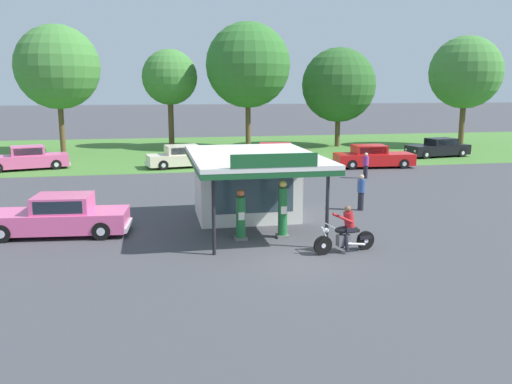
% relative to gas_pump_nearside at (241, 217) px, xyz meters
% --- Properties ---
extents(ground_plane, '(300.00, 300.00, 0.00)m').
position_rel_gas_pump_nearside_xyz_m(ground_plane, '(1.32, -2.20, -0.83)').
color(ground_plane, '#424247').
extents(grass_verge_strip, '(120.00, 24.00, 0.01)m').
position_rel_gas_pump_nearside_xyz_m(grass_verge_strip, '(1.32, 27.80, -0.83)').
color(grass_verge_strip, '#477A33').
rests_on(grass_verge_strip, ground).
extents(service_station_kiosk, '(4.74, 7.06, 3.34)m').
position_rel_gas_pump_nearside_xyz_m(service_station_kiosk, '(0.77, 2.80, 0.87)').
color(service_station_kiosk, silver).
rests_on(service_station_kiosk, ground).
extents(gas_pump_nearside, '(0.44, 0.44, 1.84)m').
position_rel_gas_pump_nearside_xyz_m(gas_pump_nearside, '(0.00, 0.00, 0.00)').
color(gas_pump_nearside, slate).
rests_on(gas_pump_nearside, ground).
extents(gas_pump_offside, '(0.44, 0.44, 2.11)m').
position_rel_gas_pump_nearside_xyz_m(gas_pump_offside, '(1.55, 0.00, 0.14)').
color(gas_pump_offside, slate).
rests_on(gas_pump_offside, ground).
extents(motorcycle_with_rider, '(2.24, 0.73, 1.58)m').
position_rel_gas_pump_nearside_xyz_m(motorcycle_with_rider, '(3.18, -2.13, -0.18)').
color(motorcycle_with_rider, black).
rests_on(motorcycle_with_rider, ground).
extents(featured_classic_sedan, '(5.38, 2.27, 1.50)m').
position_rel_gas_pump_nearside_xyz_m(featured_classic_sedan, '(-6.52, 1.91, -0.16)').
color(featured_classic_sedan, '#E55993').
rests_on(featured_classic_sedan, ground).
extents(parked_car_back_row_far_left, '(5.64, 3.07, 1.56)m').
position_rel_gas_pump_nearside_xyz_m(parked_car_back_row_far_left, '(-11.21, 19.10, -0.13)').
color(parked_car_back_row_far_left, '#E55993').
rests_on(parked_car_back_row_far_left, ground).
extents(parked_car_back_row_far_right, '(5.34, 2.49, 1.44)m').
position_rel_gas_pump_nearside_xyz_m(parked_car_back_row_far_right, '(19.00, 19.93, -0.17)').
color(parked_car_back_row_far_right, black).
rests_on(parked_car_back_row_far_right, ground).
extents(parked_car_back_row_centre_right, '(5.76, 2.80, 1.50)m').
position_rel_gas_pump_nearside_xyz_m(parked_car_back_row_centre_right, '(-0.76, 18.24, -0.15)').
color(parked_car_back_row_centre_right, beige).
rests_on(parked_car_back_row_centre_right, ground).
extents(parked_car_back_row_centre, '(5.67, 2.91, 1.49)m').
position_rel_gas_pump_nearside_xyz_m(parked_car_back_row_centre, '(5.36, 18.32, -0.14)').
color(parked_car_back_row_centre, red).
rests_on(parked_car_back_row_centre, ground).
extents(parked_car_back_row_centre_left, '(5.57, 2.26, 1.53)m').
position_rel_gas_pump_nearside_xyz_m(parked_car_back_row_centre_left, '(11.72, 15.63, -0.14)').
color(parked_car_back_row_centre_left, red).
rests_on(parked_car_back_row_centre_left, ground).
extents(bystander_admiring_sedan, '(0.34, 0.34, 1.55)m').
position_rel_gas_pump_nearside_xyz_m(bystander_admiring_sedan, '(9.49, 11.50, -0.02)').
color(bystander_admiring_sedan, black).
rests_on(bystander_admiring_sedan, ground).
extents(bystander_standing_back_lot, '(0.34, 0.34, 1.61)m').
position_rel_gas_pump_nearside_xyz_m(bystander_standing_back_lot, '(6.01, 3.60, 0.01)').
color(bystander_standing_back_lot, black).
rests_on(bystander_standing_back_lot, ground).
extents(tree_oak_distant_spare, '(4.89, 4.89, 8.68)m').
position_rel_gas_pump_nearside_xyz_m(tree_oak_distant_spare, '(-1.34, 30.77, 5.31)').
color(tree_oak_distant_spare, brown).
rests_on(tree_oak_distant_spare, ground).
extents(tree_oak_far_right, '(6.73, 6.73, 10.31)m').
position_rel_gas_pump_nearside_xyz_m(tree_oak_far_right, '(-10.24, 28.07, 6.10)').
color(tree_oak_far_right, brown).
rests_on(tree_oak_far_right, ground).
extents(tree_oak_centre, '(7.28, 7.28, 10.86)m').
position_rel_gas_pump_nearside_xyz_m(tree_oak_centre, '(5.18, 28.28, 6.23)').
color(tree_oak_centre, brown).
rests_on(tree_oak_centre, ground).
extents(tree_oak_right, '(6.39, 6.39, 9.85)m').
position_rel_gas_pump_nearside_xyz_m(tree_oak_right, '(24.56, 25.99, 5.70)').
color(tree_oak_right, brown).
rests_on(tree_oak_right, ground).
extents(tree_oak_far_left, '(6.65, 6.65, 8.87)m').
position_rel_gas_pump_nearside_xyz_m(tree_oak_far_left, '(13.54, 28.62, 4.57)').
color(tree_oak_far_left, brown).
rests_on(tree_oak_far_left, ground).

